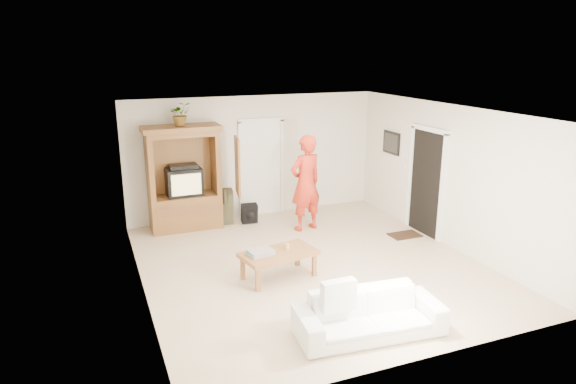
% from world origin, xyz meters
% --- Properties ---
extents(floor, '(6.00, 6.00, 0.00)m').
position_xyz_m(floor, '(0.00, 0.00, 0.00)').
color(floor, tan).
rests_on(floor, ground).
extents(ceiling, '(6.00, 6.00, 0.00)m').
position_xyz_m(ceiling, '(0.00, 0.00, 2.60)').
color(ceiling, white).
rests_on(ceiling, floor).
extents(wall_back, '(5.50, 0.00, 5.50)m').
position_xyz_m(wall_back, '(0.00, 3.00, 1.30)').
color(wall_back, silver).
rests_on(wall_back, floor).
extents(wall_front, '(5.50, 0.00, 5.50)m').
position_xyz_m(wall_front, '(0.00, -3.00, 1.30)').
color(wall_front, silver).
rests_on(wall_front, floor).
extents(wall_left, '(0.00, 6.00, 6.00)m').
position_xyz_m(wall_left, '(-2.75, 0.00, 1.30)').
color(wall_left, silver).
rests_on(wall_left, floor).
extents(wall_right, '(0.00, 6.00, 6.00)m').
position_xyz_m(wall_right, '(2.75, 0.00, 1.30)').
color(wall_right, silver).
rests_on(wall_right, floor).
extents(armoire, '(1.82, 1.14, 2.10)m').
position_xyz_m(armoire, '(-1.58, 2.66, 0.91)').
color(armoire, brown).
rests_on(armoire, floor).
extents(door_back, '(0.85, 0.05, 2.04)m').
position_xyz_m(door_back, '(0.15, 2.97, 1.02)').
color(door_back, white).
rests_on(door_back, floor).
extents(doorway_right, '(0.05, 0.90, 2.04)m').
position_xyz_m(doorway_right, '(2.73, 0.60, 1.02)').
color(doorway_right, black).
rests_on(doorway_right, floor).
extents(framed_picture, '(0.03, 0.60, 0.48)m').
position_xyz_m(framed_picture, '(2.73, 1.90, 1.60)').
color(framed_picture, black).
rests_on(framed_picture, wall_right).
extents(doormat, '(0.60, 0.40, 0.02)m').
position_xyz_m(doormat, '(2.30, 0.60, 0.01)').
color(doormat, '#382316').
rests_on(doormat, floor).
extents(plant, '(0.42, 0.36, 0.46)m').
position_xyz_m(plant, '(-1.60, 2.63, 2.33)').
color(plant, '#4C7238').
rests_on(plant, armoire).
extents(man, '(0.79, 0.61, 1.93)m').
position_xyz_m(man, '(0.63, 1.67, 0.97)').
color(man, red).
rests_on(man, floor).
extents(sofa, '(1.96, 0.92, 0.55)m').
position_xyz_m(sofa, '(-0.21, -2.27, 0.28)').
color(sofa, white).
rests_on(sofa, floor).
extents(coffee_table, '(1.29, 0.85, 0.44)m').
position_xyz_m(coffee_table, '(-0.68, -0.27, 0.39)').
color(coffee_table, brown).
rests_on(coffee_table, floor).
extents(towel, '(0.42, 0.34, 0.08)m').
position_xyz_m(towel, '(-0.99, -0.27, 0.48)').
color(towel, '#F05060').
rests_on(towel, coffee_table).
extents(candle, '(0.08, 0.08, 0.10)m').
position_xyz_m(candle, '(-0.52, -0.21, 0.49)').
color(candle, tan).
rests_on(candle, coffee_table).
extents(backpack_black, '(0.34, 0.22, 0.40)m').
position_xyz_m(backpack_black, '(-0.31, 2.45, 0.20)').
color(backpack_black, black).
rests_on(backpack_black, floor).
extents(backpack_olive, '(0.42, 0.33, 0.73)m').
position_xyz_m(backpack_olive, '(-0.80, 2.66, 0.36)').
color(backpack_olive, '#47442B').
rests_on(backpack_olive, floor).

